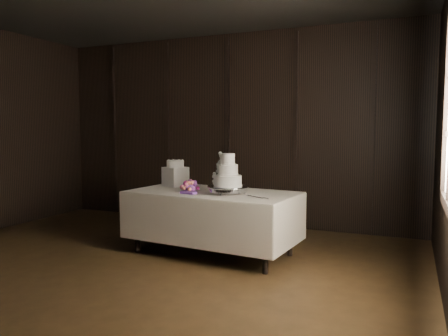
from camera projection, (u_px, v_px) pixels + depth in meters
room at (71, 130)px, 3.77m from camera, size 6.08×7.08×3.08m
display_table at (213, 220)px, 5.25m from camera, size 2.08×1.22×0.76m
cake_stand at (228, 190)px, 5.04m from camera, size 0.60×0.60×0.09m
wedding_cake at (225, 173)px, 5.02m from camera, size 0.35×0.31×0.38m
bouquet at (189, 187)px, 5.17m from camera, size 0.33×0.41×0.18m
box_pedestal at (175, 177)px, 5.73m from camera, size 0.34×0.34×0.25m
small_cake at (175, 164)px, 5.72m from camera, size 0.30×0.30×0.09m
cake_knife at (255, 197)px, 4.78m from camera, size 0.33×0.22×0.01m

